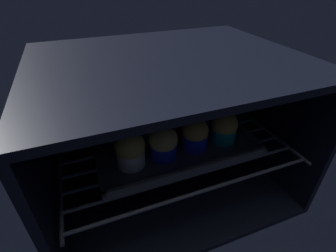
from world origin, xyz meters
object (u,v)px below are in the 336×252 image
Objects in this scene: muffin_row0_col1 at (163,142)px; muffin_row2_col2 at (170,105)px; muffin_row0_col3 at (224,127)px; muffin_row2_col0 at (116,115)px; muffin_row2_col1 at (144,110)px; muffin_row2_col3 at (197,100)px; muffin_row0_col0 at (130,150)px; muffin_row1_col1 at (155,125)px; baking_tray at (168,135)px; muffin_row1_col3 at (208,112)px; muffin_row1_col2 at (181,119)px; muffin_row0_col2 at (195,134)px; muffin_row1_col0 at (122,130)px.

muffin_row2_col2 is at bearing 63.35° from muffin_row0_col1.
muffin_row0_col3 is 28.08cm from muffin_row2_col0.
muffin_row2_col1 reaches higher than muffin_row2_col3.
muffin_row0_col3 is 1.01× the size of muffin_row2_col3.
muffin_row0_col1 reaches higher than muffin_row2_col1.
muffin_row0_col1 is at bearing 1.06° from muffin_row0_col0.
muffin_row1_col1 is 17.41cm from muffin_row2_col3.
baking_tray is 9.54cm from muffin_row2_col1.
baking_tray is 9.96cm from muffin_row0_col1.
muffin_row1_col1 is 1.00× the size of muffin_row2_col0.
muffin_row0_col1 is 0.94× the size of muffin_row1_col3.
muffin_row0_col3 is 17.59cm from muffin_row2_col2.
muffin_row1_col3 is at bearing -46.33° from muffin_row2_col2.
baking_tray is at bearing 3.82° from muffin_row1_col1.
muffin_row0_col0 is 24.69cm from muffin_row1_col3.
muffin_row1_col3 is (-0.20, 7.61, 0.28)cm from muffin_row0_col3.
muffin_row0_col1 is at bearing -118.08° from baking_tray.
muffin_row1_col3 reaches higher than muffin_row2_col0.
muffin_row2_col3 is at bearing 43.85° from muffin_row0_col1.
muffin_row0_col3 is at bearing -63.22° from muffin_row2_col2.
baking_tray is 4.33× the size of muffin_row1_col3.
muffin_row2_col2 is at bearing 0.57° from muffin_row2_col0.
muffin_row0_col0 is at bearing -145.63° from baking_tray.
muffin_row1_col2 and muffin_row2_col3 have the same top height.
baking_tray is 4.68× the size of muffin_row2_col1.
muffin_row0_col0 is 28.45cm from muffin_row2_col3.
muffin_row0_col2 is (8.08, 0.33, -0.05)cm from muffin_row0_col1.
muffin_row2_col2 is at bearing 88.72° from muffin_row1_col2.
muffin_row1_col0 and muffin_row2_col2 have the same top height.
muffin_row2_col2 is at bearing 90.12° from muffin_row0_col2.
muffin_row2_col0 is 0.98× the size of muffin_row2_col3.
baking_tray is 14.83cm from muffin_row2_col3.
muffin_row0_col0 reaches higher than baking_tray.
muffin_row2_col0 is 0.94× the size of muffin_row2_col1.
muffin_row0_col0 is at bearing -133.94° from muffin_row2_col2.
muffin_row0_col1 is 11.08cm from muffin_row1_col0.
muffin_row1_col1 is at bearing -45.55° from muffin_row2_col0.
baking_tray is at bearing -61.79° from muffin_row2_col1.
muffin_row2_col3 is at bearing -3.48° from muffin_row2_col2.
muffin_row1_col2 is 11.27cm from muffin_row2_col3.
muffin_row2_col3 is at bearing 42.42° from muffin_row1_col2.
muffin_row1_col2 is at bearing -44.04° from muffin_row2_col1.
muffin_row0_col1 is 15.98cm from muffin_row0_col3.
muffin_row1_col0 is (-7.43, 8.21, -0.17)cm from muffin_row0_col1.
muffin_row2_col2 is (15.49, 7.83, -0.02)cm from muffin_row1_col0.
muffin_row0_col2 is (3.87, -7.57, 4.31)cm from baking_tray.
baking_tray is 4.98× the size of muffin_row1_col1.
muffin_row1_col3 is at bearing -0.65° from muffin_row1_col0.
muffin_row2_col0 is (-23.38, 15.55, -0.08)cm from muffin_row0_col3.
muffin_row0_col0 is 1.09× the size of muffin_row2_col2.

